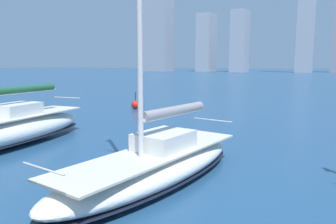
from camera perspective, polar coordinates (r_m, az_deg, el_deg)
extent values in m
cube|color=#A0A5AF|center=(162.00, 23.03, 15.80)|extent=(7.10, 7.54, 53.19)
cube|color=#A2A7B1|center=(162.80, 12.40, 11.89)|extent=(6.77, 11.20, 28.77)
cube|color=#A2A7B1|center=(174.61, 6.69, 11.85)|extent=(7.30, 11.87, 29.23)
cube|color=#999EA8|center=(180.78, -1.74, 14.24)|extent=(13.50, 10.89, 44.69)
ellipsoid|color=white|center=(10.44, -2.39, -9.73)|extent=(3.60, 8.67, 0.92)
ellipsoid|color=black|center=(10.52, -2.38, -11.04)|extent=(3.62, 8.72, 0.10)
cube|color=beige|center=(10.30, -2.40, -7.12)|extent=(3.03, 7.61, 0.06)
cube|color=silver|center=(10.61, -0.72, -4.95)|extent=(1.66, 2.05, 0.55)
cylinder|color=silver|center=(10.97, 1.24, -0.39)|extent=(0.68, 3.51, 0.12)
cylinder|color=gray|center=(10.95, 1.24, 0.23)|extent=(0.83, 3.26, 0.32)
cylinder|color=silver|center=(7.63, -20.99, -9.17)|extent=(1.48, 0.28, 0.04)
cylinder|color=silver|center=(13.30, 7.74, -1.37)|extent=(1.71, 0.31, 0.04)
ellipsoid|color=white|center=(16.61, -26.08, -3.15)|extent=(3.14, 9.42, 1.27)
ellipsoid|color=black|center=(16.68, -26.00, -4.33)|extent=(3.15, 9.46, 0.10)
cube|color=beige|center=(16.50, -26.22, -0.88)|extent=(2.62, 8.27, 0.06)
cube|color=silver|center=(16.83, -24.89, 0.42)|extent=(1.58, 2.15, 0.55)
cylinder|color=silver|center=(17.23, -23.38, 3.27)|extent=(0.45, 3.88, 0.12)
cylinder|color=#1E5633|center=(17.22, -23.40, 3.67)|extent=(0.63, 3.59, 0.32)
cylinder|color=silver|center=(19.43, -17.20, 2.42)|extent=(1.76, 0.19, 0.04)
sphere|color=red|center=(27.46, -5.69, 1.28)|extent=(0.70, 0.70, 0.70)
cylinder|color=black|center=(27.38, -5.71, 2.73)|extent=(0.06, 0.06, 0.70)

